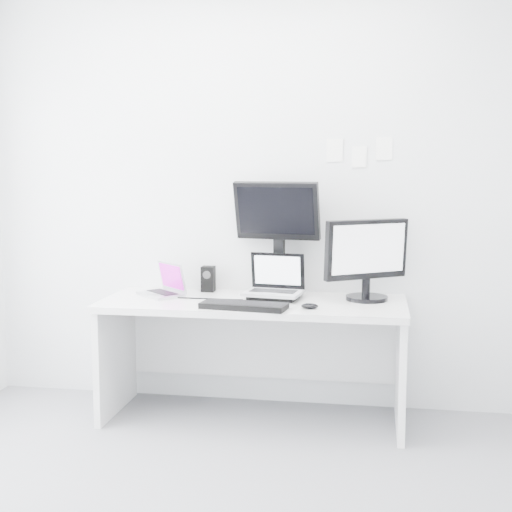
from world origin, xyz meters
name	(u,v)px	position (x,y,z in m)	size (l,w,h in m)	color
back_wall	(263,194)	(0.00, 1.60, 1.35)	(3.60, 3.60, 0.00)	silver
desk	(253,360)	(0.00, 1.25, 0.36)	(1.80, 0.70, 0.73)	silver
macbook	(160,278)	(-0.59, 1.31, 0.84)	(0.29, 0.21, 0.21)	#B4B5BA
speaker	(208,279)	(-0.34, 1.51, 0.81)	(0.08, 0.08, 0.16)	black
dell_laptop	(273,276)	(0.11, 1.31, 0.87)	(0.33, 0.26, 0.28)	#AAADB2
rear_monitor	(278,236)	(0.11, 1.49, 1.09)	(0.53, 0.19, 0.72)	black
samsung_monitor	(368,259)	(0.67, 1.38, 0.98)	(0.54, 0.25, 0.50)	black
keyboard	(244,306)	(-0.01, 1.01, 0.75)	(0.48, 0.17, 0.03)	black
mouse	(310,306)	(0.35, 1.06, 0.75)	(0.10, 0.06, 0.03)	black
wall_note_0	(335,150)	(0.45, 1.59, 1.62)	(0.10, 0.00, 0.14)	white
wall_note_1	(359,157)	(0.60, 1.59, 1.58)	(0.09, 0.00, 0.13)	white
wall_note_2	(384,148)	(0.75, 1.59, 1.63)	(0.10, 0.00, 0.14)	white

